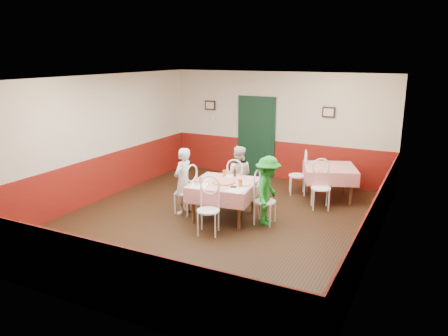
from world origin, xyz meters
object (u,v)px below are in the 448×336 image
at_px(wallet, 233,187).
at_px(glass_c, 225,173).
at_px(chair_left, 186,192).
at_px(chair_right, 265,202).
at_px(second_table, 329,183).
at_px(diner_far, 238,176).
at_px(glass_b, 240,183).
at_px(diner_right, 268,191).
at_px(glass_a, 200,181).
at_px(main_table, 224,200).
at_px(beer_bottle, 235,173).
at_px(chair_second_b, 321,188).
at_px(diner_left, 183,181).
at_px(chair_far, 237,185).
at_px(chair_second_a, 298,176).
at_px(pizza, 224,182).
at_px(chair_near, 208,211).

bearing_deg(wallet, glass_c, 122.30).
xyz_separation_m(chair_left, chair_right, (1.69, 0.20, 0.00)).
height_order(second_table, diner_far, diner_far).
height_order(glass_b, diner_right, diner_right).
bearing_deg(chair_left, glass_a, 72.46).
bearing_deg(main_table, chair_left, -173.22).
height_order(beer_bottle, wallet, beer_bottle).
xyz_separation_m(second_table, chair_second_b, (0.00, -0.75, 0.08)).
distance_m(glass_a, diner_left, 0.58).
bearing_deg(second_table, chair_left, -136.79).
xyz_separation_m(chair_right, glass_c, (-1.02, 0.28, 0.38)).
height_order(main_table, chair_far, chair_far).
relative_size(chair_second_a, diner_right, 0.66).
xyz_separation_m(chair_second_a, diner_right, (0.05, -2.08, 0.23)).
bearing_deg(diner_right, diner_far, 43.84).
bearing_deg(glass_a, diner_right, 18.02).
height_order(chair_right, pizza, chair_right).
bearing_deg(glass_c, second_table, 45.72).
height_order(chair_left, glass_a, chair_left).
bearing_deg(pizza, diner_left, -177.12).
distance_m(chair_right, wallet, 0.70).
bearing_deg(chair_second_a, chair_right, -21.26).
distance_m(second_table, chair_far, 2.17).
xyz_separation_m(second_table, chair_left, (-2.44, -2.29, 0.08)).
bearing_deg(chair_left, second_table, 138.67).
bearing_deg(second_table, wallet, -117.70).
bearing_deg(diner_right, chair_right, 88.84).
distance_m(chair_right, glass_a, 1.33).
distance_m(chair_second_b, diner_far, 1.80).
xyz_separation_m(second_table, diner_far, (-1.70, -1.30, 0.28)).
relative_size(chair_right, diner_left, 0.65).
distance_m(beer_bottle, diner_right, 0.93).
relative_size(glass_b, wallet, 1.39).
height_order(main_table, diner_far, diner_far).
xyz_separation_m(chair_near, glass_b, (0.32, 0.70, 0.39)).
relative_size(diner_left, diner_far, 1.05).
xyz_separation_m(chair_left, diner_right, (1.74, 0.21, 0.23)).
height_order(glass_b, diner_far, diner_far).
distance_m(wallet, diner_far, 1.21).
relative_size(chair_far, diner_right, 0.66).
bearing_deg(beer_bottle, glass_c, -167.76).
bearing_deg(beer_bottle, chair_right, -21.70).
bearing_deg(beer_bottle, glass_a, -119.06).
distance_m(chair_second_b, wallet, 2.13).
height_order(diner_left, diner_far, diner_left).
xyz_separation_m(glass_a, wallet, (0.69, 0.07, -0.05)).
xyz_separation_m(diner_left, diner_far, (0.79, 1.00, -0.04)).
distance_m(chair_right, pizza, 0.90).
bearing_deg(main_table, chair_second_b, 42.09).
bearing_deg(diner_far, chair_right, 123.45).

